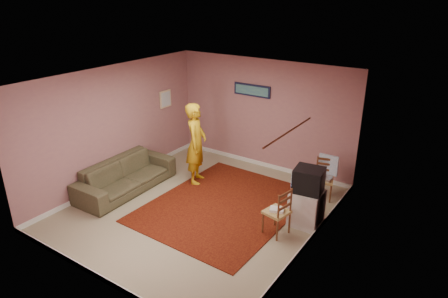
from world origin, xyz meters
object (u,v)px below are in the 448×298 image
Objects in this scene: tv_cabinet at (306,208)px; crt_tv at (308,180)px; sofa at (126,176)px; chair_b at (277,206)px; chair_a at (324,175)px; person at (196,144)px.

crt_tv is at bearing -172.22° from tv_cabinet.
sofa is (-3.75, -0.87, -0.01)m from tv_cabinet.
crt_tv is at bearing 162.27° from chair_b.
crt_tv reaches higher than chair_b.
chair_a is (-0.11, 1.13, 0.17)m from tv_cabinet.
tv_cabinet is 2.81m from person.
crt_tv is 0.31× the size of person.
chair_a is 4.16m from sofa.
tv_cabinet is 3.85m from sofa.
person reaches higher than chair_b.
person reaches higher than crt_tv.
tv_cabinet is at bearing 0.00° from crt_tv.
tv_cabinet is 1.47× the size of chair_a.
sofa is at bearing -167.87° from chair_a.
chair_b is (-0.21, -1.69, 0.02)m from chair_a.
person is (1.01, 1.17, 0.58)m from sofa.
chair_a is 0.21× the size of sofa.
chair_a is 0.26× the size of person.
crt_tv is 2.75m from person.
person is at bearing -97.70° from chair_b.
tv_cabinet is at bearing -78.02° from sofa.
crt_tv is 0.25× the size of sofa.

